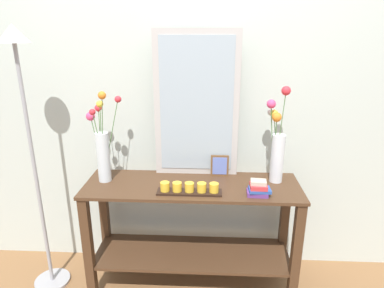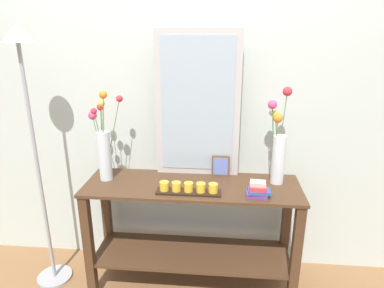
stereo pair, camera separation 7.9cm
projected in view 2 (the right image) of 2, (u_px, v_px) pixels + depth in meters
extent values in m
cube|color=brown|center=(192.00, 284.00, 2.40)|extent=(7.00, 6.00, 0.02)
cube|color=beige|center=(197.00, 85.00, 2.28)|extent=(6.40, 0.08, 2.70)
cube|color=#472D1C|center=(192.00, 186.00, 2.15)|extent=(1.37, 0.43, 0.02)
cube|color=#472D1C|center=(192.00, 254.00, 2.32)|extent=(1.31, 0.39, 0.02)
cube|color=#472D1C|center=(89.00, 248.00, 2.16)|extent=(0.06, 0.06, 0.75)
cube|color=#472D1C|center=(295.00, 260.00, 2.05)|extent=(0.06, 0.06, 0.75)
cube|color=#472D1C|center=(107.00, 219.00, 2.50)|extent=(0.06, 0.06, 0.75)
cube|color=#472D1C|center=(285.00, 228.00, 2.39)|extent=(0.06, 0.06, 0.75)
cube|color=#B7B2AD|center=(198.00, 105.00, 2.17)|extent=(0.55, 0.03, 0.95)
cube|color=#9EADB7|center=(198.00, 106.00, 2.16)|extent=(0.47, 0.00, 0.87)
cylinder|color=silver|center=(105.00, 156.00, 2.18)|extent=(0.08, 0.08, 0.33)
cylinder|color=#4C753D|center=(103.00, 141.00, 2.15)|extent=(0.02, 0.03, 0.49)
sphere|color=yellow|center=(101.00, 103.00, 2.09)|extent=(0.04, 0.04, 0.04)
cylinder|color=#4C753D|center=(104.00, 137.00, 2.12)|extent=(0.06, 0.06, 0.55)
sphere|color=orange|center=(103.00, 95.00, 2.00)|extent=(0.05, 0.05, 0.05)
cylinder|color=#4C753D|center=(112.00, 138.00, 2.18)|extent=(0.12, 0.07, 0.51)
sphere|color=red|center=(119.00, 99.00, 2.12)|extent=(0.04, 0.04, 0.04)
cylinder|color=#4C753D|center=(100.00, 146.00, 2.20)|extent=(0.08, 0.06, 0.40)
sphere|color=#EA4275|center=(93.00, 115.00, 2.16)|extent=(0.06, 0.06, 0.06)
cylinder|color=#4C753D|center=(102.00, 145.00, 2.15)|extent=(0.05, 0.04, 0.45)
sphere|color=red|center=(94.00, 111.00, 2.06)|extent=(0.04, 0.04, 0.04)
cylinder|color=#4C753D|center=(103.00, 142.00, 2.21)|extent=(0.03, 0.10, 0.44)
sphere|color=red|center=(100.00, 107.00, 2.18)|extent=(0.05, 0.05, 0.05)
cylinder|color=silver|center=(278.00, 160.00, 2.13)|extent=(0.08, 0.08, 0.32)
cylinder|color=#4C753D|center=(281.00, 138.00, 2.08)|extent=(0.04, 0.02, 0.57)
sphere|color=red|center=(287.00, 91.00, 1.99)|extent=(0.06, 0.06, 0.06)
cylinder|color=#4C753D|center=(273.00, 143.00, 2.11)|extent=(0.05, 0.01, 0.49)
sphere|color=#EA4275|center=(272.00, 105.00, 2.04)|extent=(0.06, 0.06, 0.06)
cylinder|color=#4C753D|center=(277.00, 148.00, 2.13)|extent=(0.05, 0.06, 0.42)
sphere|color=yellow|center=(276.00, 114.00, 2.09)|extent=(0.05, 0.05, 0.05)
cylinder|color=#4C753D|center=(276.00, 150.00, 2.10)|extent=(0.01, 0.01, 0.41)
sphere|color=orange|center=(278.00, 118.00, 2.04)|extent=(0.06, 0.06, 0.06)
cylinder|color=#4C753D|center=(274.00, 146.00, 2.16)|extent=(0.04, 0.07, 0.42)
sphere|color=silver|center=(273.00, 113.00, 2.12)|extent=(0.05, 0.05, 0.05)
cube|color=black|center=(189.00, 192.00, 2.04)|extent=(0.39, 0.09, 0.01)
cylinder|color=gold|center=(164.00, 186.00, 2.04)|extent=(0.06, 0.06, 0.05)
cylinder|color=gold|center=(176.00, 187.00, 2.03)|extent=(0.06, 0.06, 0.05)
cylinder|color=gold|center=(189.00, 187.00, 2.02)|extent=(0.06, 0.06, 0.05)
cylinder|color=gold|center=(201.00, 188.00, 2.02)|extent=(0.06, 0.06, 0.05)
cylinder|color=gold|center=(213.00, 188.00, 2.01)|extent=(0.06, 0.06, 0.05)
cube|color=brown|center=(221.00, 166.00, 2.25)|extent=(0.12, 0.01, 0.15)
cube|color=#6478C6|center=(221.00, 166.00, 2.25)|extent=(0.10, 0.00, 0.12)
cube|color=#663884|center=(257.00, 194.00, 1.99)|extent=(0.13, 0.09, 0.03)
cube|color=#2D519E|center=(259.00, 191.00, 1.98)|extent=(0.13, 0.09, 0.02)
cube|color=#C63338|center=(258.00, 187.00, 1.98)|extent=(0.10, 0.09, 0.03)
cube|color=#B2A893|center=(258.00, 183.00, 1.97)|extent=(0.10, 0.08, 0.02)
cylinder|color=#9E9EA3|center=(55.00, 276.00, 2.44)|extent=(0.24, 0.24, 0.02)
cylinder|color=#9E9EA3|center=(39.00, 173.00, 2.18)|extent=(0.02, 0.02, 1.62)
cone|color=beige|center=(17.00, 33.00, 1.91)|extent=(0.18, 0.18, 0.10)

